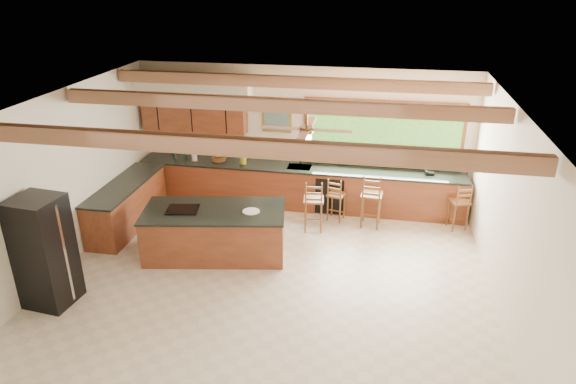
# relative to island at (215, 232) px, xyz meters

# --- Properties ---
(ground) EXTENTS (7.20, 7.20, 0.00)m
(ground) POSITION_rel_island_xyz_m (1.16, -0.60, -0.44)
(ground) COLOR beige
(ground) RESTS_ON ground
(room_shell) EXTENTS (7.27, 6.54, 3.02)m
(room_shell) POSITION_rel_island_xyz_m (0.99, 0.05, 1.77)
(room_shell) COLOR silver
(room_shell) RESTS_ON ground
(counter_run) EXTENTS (7.12, 3.10, 1.28)m
(counter_run) POSITION_rel_island_xyz_m (0.34, 1.92, 0.02)
(counter_run) COLOR brown
(counter_run) RESTS_ON ground
(island) EXTENTS (2.68, 1.60, 0.90)m
(island) POSITION_rel_island_xyz_m (0.00, 0.00, 0.00)
(island) COLOR brown
(island) RESTS_ON ground
(refrigerator) EXTENTS (0.76, 0.74, 1.77)m
(refrigerator) POSITION_rel_island_xyz_m (-2.06, -1.90, 0.45)
(refrigerator) COLOR black
(refrigerator) RESTS_ON ground
(bar_stool_a) EXTENTS (0.43, 0.43, 1.08)m
(bar_stool_a) POSITION_rel_island_xyz_m (1.63, 1.20, 0.20)
(bar_stool_a) COLOR brown
(bar_stool_a) RESTS_ON ground
(bar_stool_b) EXTENTS (0.41, 0.41, 0.95)m
(bar_stool_b) POSITION_rel_island_xyz_m (2.03, 1.73, 0.12)
(bar_stool_b) COLOR brown
(bar_stool_b) RESTS_ON ground
(bar_stool_c) EXTENTS (0.44, 0.44, 1.15)m
(bar_stool_c) POSITION_rel_island_xyz_m (2.74, 1.57, 0.24)
(bar_stool_c) COLOR brown
(bar_stool_c) RESTS_ON ground
(bar_stool_d) EXTENTS (0.45, 0.45, 0.99)m
(bar_stool_d) POSITION_rel_island_xyz_m (4.46, 1.80, 0.14)
(bar_stool_d) COLOR brown
(bar_stool_d) RESTS_ON ground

